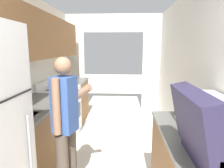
{
  "coord_description": "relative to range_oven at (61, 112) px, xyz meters",
  "views": [
    {
      "loc": [
        0.26,
        -0.58,
        1.65
      ],
      "look_at": [
        0.05,
        3.1,
        0.99
      ],
      "focal_mm": 32.0,
      "sensor_mm": 36.0,
      "label": 1
    }
  ],
  "objects": [
    {
      "name": "wall_far_with_doorway",
      "position": [
        0.91,
        1.69,
        0.96
      ],
      "size": [
        2.83,
        0.06,
        2.5
      ],
      "color": "silver",
      "rests_on": "ground_plane"
    },
    {
      "name": "wall_left",
      "position": [
        -0.26,
        -0.86,
        1.03
      ],
      "size": [
        0.38,
        7.03,
        2.5
      ],
      "color": "silver",
      "rests_on": "ground_plane"
    },
    {
      "name": "microwave",
      "position": [
        1.9,
        -1.72,
        0.61
      ],
      "size": [
        0.4,
        0.51,
        0.3
      ],
      "color": "#B7B7BC",
      "rests_on": "counter_right"
    },
    {
      "name": "range_oven",
      "position": [
        0.0,
        0.0,
        0.0
      ],
      "size": [
        0.66,
        0.79,
        1.06
      ],
      "color": "white",
      "rests_on": "ground_plane"
    },
    {
      "name": "counter_left",
      "position": [
        -0.01,
        -0.39,
        -0.0
      ],
      "size": [
        0.62,
        3.35,
        0.92
      ],
      "color": "brown",
      "rests_on": "ground_plane"
    },
    {
      "name": "person",
      "position": [
        0.56,
        -1.57,
        0.37
      ],
      "size": [
        0.5,
        0.43,
        1.56
      ],
      "rotation": [
        0.0,
        0.0,
        1.3
      ],
      "color": "#4C4238",
      "rests_on": "ground_plane"
    },
    {
      "name": "suitcase",
      "position": [
        1.75,
        -2.36,
        0.62
      ],
      "size": [
        0.51,
        0.63,
        0.49
      ],
      "color": "#231E38",
      "rests_on": "counter_right"
    },
    {
      "name": "wall_right",
      "position": [
        2.15,
        -1.25,
        0.78
      ],
      "size": [
        0.06,
        7.03,
        2.5
      ],
      "color": "silver",
      "rests_on": "ground_plane"
    }
  ]
}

